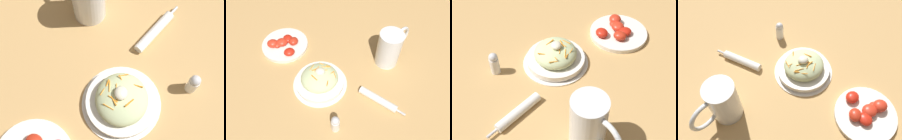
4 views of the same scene
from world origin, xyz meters
TOP-DOWN VIEW (x-y plane):
  - ground_plane at (0.00, 0.00)m, footprint 1.43×1.43m
  - salad_plate at (0.04, -0.03)m, footprint 0.22×0.22m
  - beer_mug at (-0.26, -0.13)m, footprint 0.15×0.13m
  - napkin_roll at (-0.18, 0.07)m, footprint 0.16×0.14m
  - tomato_plate at (0.19, -0.25)m, footprint 0.21×0.21m
  - salt_shaker at (-0.01, 0.16)m, footprint 0.03×0.03m

SIDE VIEW (x-z plane):
  - ground_plane at x=0.00m, z-range 0.00..0.00m
  - napkin_roll at x=-0.18m, z-range 0.00..0.03m
  - tomato_plate at x=0.19m, z-range -0.01..0.04m
  - salad_plate at x=0.04m, z-range -0.02..0.08m
  - salt_shaker at x=-0.01m, z-range 0.00..0.08m
  - beer_mug at x=-0.26m, z-range -0.01..0.15m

